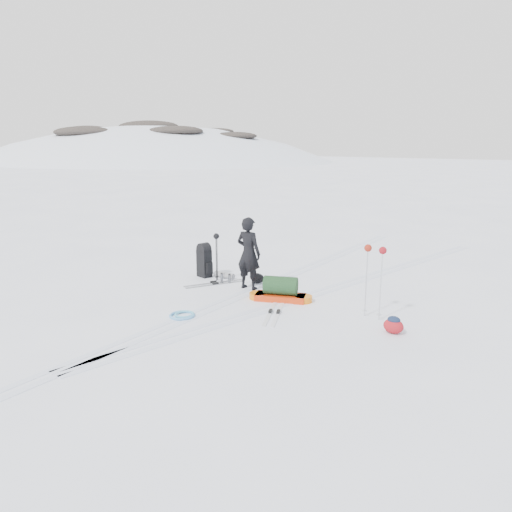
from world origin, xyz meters
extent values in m
plane|color=white|center=(0.00, 0.00, 0.00)|extent=(200.00, 200.00, 0.00)
ellipsoid|color=white|center=(-70.00, 55.00, -40.00)|extent=(143.00, 121.00, 93.50)
ellipsoid|color=black|center=(-70.00, 55.00, 6.35)|extent=(13.00, 10.00, 2.20)
ellipsoid|color=black|center=(-56.00, 49.00, 5.21)|extent=(10.40, 8.00, 1.76)
ellipsoid|color=black|center=(-83.00, 60.00, 5.41)|extent=(9.10, 7.00, 1.54)
ellipsoid|color=black|center=(-70.00, 41.00, 5.08)|extent=(11.70, 9.00, 1.98)
ellipsoid|color=black|center=(-61.00, 64.00, 5.45)|extent=(7.80, 6.00, 1.32)
ellipsoid|color=black|center=(-78.00, 47.00, 5.64)|extent=(9.88, 7.60, 1.67)
ellipsoid|color=black|center=(-50.00, 57.00, 4.46)|extent=(8.32, 6.40, 1.41)
ellipsoid|color=black|center=(-88.00, 51.00, 4.74)|extent=(7.80, 6.00, 1.32)
cube|color=silver|center=(-0.12, 0.00, 0.00)|extent=(1.40, 17.97, 0.01)
cube|color=silver|center=(0.12, 0.00, 0.00)|extent=(1.40, 17.97, 0.01)
cube|color=silver|center=(1.28, 2.00, 0.00)|extent=(2.09, 13.88, 0.01)
cube|color=silver|center=(1.52, 2.00, 0.00)|extent=(2.09, 13.88, 0.01)
imported|color=black|center=(-0.21, 0.52, 0.88)|extent=(0.68, 0.48, 1.76)
cube|color=red|center=(0.93, 0.26, 0.07)|extent=(1.21, 0.90, 0.14)
cylinder|color=orange|center=(1.40, 0.48, 0.07)|extent=(0.55, 0.55, 0.14)
cylinder|color=orange|center=(0.47, 0.04, 0.07)|extent=(0.55, 0.55, 0.14)
cylinder|color=#163118|center=(0.93, 0.26, 0.35)|extent=(0.85, 0.69, 0.41)
cube|color=black|center=(-1.83, 0.64, 0.36)|extent=(0.40, 0.31, 0.72)
cylinder|color=black|center=(-1.83, 0.64, 0.74)|extent=(0.38, 0.30, 0.35)
cube|color=black|center=(-1.65, 0.63, 0.26)|extent=(0.11, 0.20, 0.31)
cylinder|color=gray|center=(-1.33, 0.87, 0.08)|extent=(0.58, 0.21, 0.15)
cylinder|color=black|center=(-1.34, 0.61, 0.57)|extent=(0.02, 0.02, 1.15)
cylinder|color=black|center=(-1.30, 0.54, 0.57)|extent=(0.02, 0.02, 1.15)
torus|color=black|center=(-1.34, 0.61, 0.09)|extent=(0.10, 0.10, 0.01)
torus|color=black|center=(-1.30, 0.54, 0.09)|extent=(0.10, 0.10, 0.01)
sphere|color=black|center=(-1.32, 0.57, 1.16)|extent=(0.15, 0.15, 0.15)
cylinder|color=#B7B9BE|center=(2.90, 0.50, 0.70)|extent=(0.03, 0.03, 1.41)
cylinder|color=silver|center=(3.23, 0.48, 0.70)|extent=(0.03, 0.03, 1.41)
torus|color=#B9BBC1|center=(2.90, 0.50, 0.11)|extent=(0.11, 0.11, 0.01)
torus|color=#AAABB1|center=(3.23, 0.48, 0.11)|extent=(0.11, 0.11, 0.01)
sphere|color=maroon|center=(2.90, 0.50, 1.43)|extent=(0.15, 0.15, 0.15)
sphere|color=maroon|center=(3.23, 0.48, 1.43)|extent=(0.15, 0.15, 0.15)
cube|color=#95999D|center=(-1.07, 0.26, 0.01)|extent=(0.75, 1.44, 0.01)
cube|color=#93969B|center=(-1.21, 0.33, 0.01)|extent=(0.75, 1.44, 0.01)
cube|color=black|center=(-1.07, 0.26, 0.04)|extent=(0.12, 0.17, 0.04)
cube|color=black|center=(-1.21, 0.33, 0.04)|extent=(0.12, 0.17, 0.04)
cube|color=silver|center=(1.27, -0.56, 0.01)|extent=(0.86, 1.52, 0.01)
cube|color=silver|center=(1.42, -0.48, 0.01)|extent=(0.86, 1.52, 0.01)
cube|color=black|center=(1.27, -0.56, 0.04)|extent=(0.14, 0.18, 0.05)
cube|color=black|center=(1.42, -0.48, 0.04)|extent=(0.14, 0.18, 0.05)
torus|color=#579DD4|center=(0.01, -1.88, 0.03)|extent=(0.60, 0.60, 0.05)
torus|color=#54B0CE|center=(0.02, -1.83, 0.04)|extent=(0.47, 0.47, 0.05)
ellipsoid|color=maroon|center=(3.75, -0.03, 0.14)|extent=(0.48, 0.46, 0.28)
ellipsoid|color=#111C33|center=(3.75, -0.03, 0.26)|extent=(0.31, 0.30, 0.14)
cylinder|color=slate|center=(-1.07, 0.48, 0.12)|extent=(0.08, 0.08, 0.23)
cylinder|color=#5C5F64|center=(-0.90, 0.59, 0.11)|extent=(0.08, 0.08, 0.22)
cylinder|color=black|center=(-1.07, 0.48, 0.25)|extent=(0.07, 0.07, 0.03)
cylinder|color=black|center=(-0.90, 0.59, 0.23)|extent=(0.07, 0.07, 0.03)
ellipsoid|color=black|center=(-0.38, 1.07, 0.12)|extent=(0.43, 0.34, 0.24)
camera|label=1|loc=(7.25, -8.48, 3.50)|focal=35.00mm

